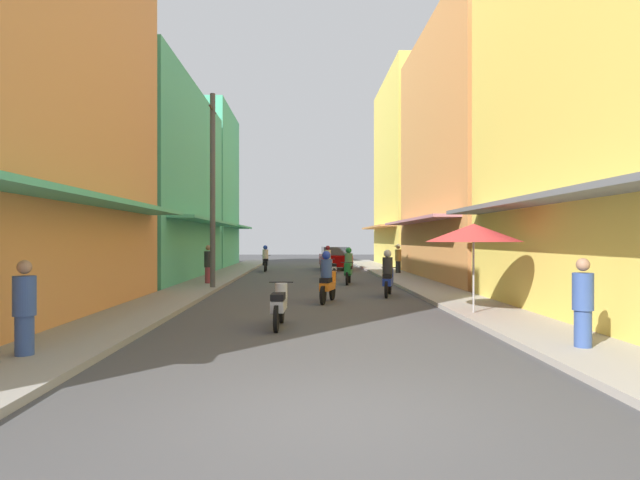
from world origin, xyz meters
name	(u,v)px	position (x,y,z in m)	size (l,w,h in m)	color
ground_plane	(311,285)	(0.00, 16.40, 0.00)	(89.75, 89.75, 0.00)	#424244
sidewalk_left	(204,284)	(-4.45, 16.40, 0.06)	(1.90, 48.79, 0.12)	gray
sidewalk_right	(417,284)	(4.45, 16.40, 0.06)	(1.90, 48.79, 0.12)	#9E9991
building_left_mid	(137,184)	(-8.40, 20.20, 4.63)	(7.05, 13.70, 9.26)	#4CB28C
building_left_far	(189,189)	(-8.40, 31.55, 5.47)	(7.05, 8.25, 10.96)	#4CB28C
building_right_mid	(489,153)	(8.40, 18.89, 5.97)	(7.05, 12.71, 11.96)	#D88C4C
building_right_far	(426,173)	(8.40, 31.73, 6.67)	(7.05, 11.44, 13.36)	#EFD159
motorbike_orange	(328,279)	(0.44, 10.46, 0.70)	(0.69, 1.76, 1.58)	black
motorbike_silver	(279,304)	(-0.82, 5.99, 0.50)	(0.55, 1.81, 0.96)	black
motorbike_white	(331,269)	(1.03, 19.98, 0.50)	(0.57, 1.80, 0.96)	black
motorbike_maroon	(327,261)	(0.99, 23.98, 0.70)	(0.69, 1.76, 1.58)	black
motorbike_green	(348,268)	(1.62, 17.10, 0.70)	(0.59, 1.80, 1.58)	black
motorbike_black	(266,260)	(-2.63, 26.06, 0.70)	(0.55, 1.81, 1.58)	black
motorbike_blue	(388,275)	(2.56, 12.15, 0.70)	(0.67, 1.77, 1.58)	black
parked_car	(335,258)	(1.66, 27.95, 0.74)	(1.94, 4.17, 1.45)	#8C0000
pedestrian_foreground	(583,306)	(4.41, 3.10, 0.80)	(0.34, 0.34, 1.61)	#334C8C
pedestrian_far	(208,266)	(-4.25, 16.25, 0.85)	(0.34, 0.34, 1.69)	#99333F
pedestrian_crossing	(24,311)	(-4.64, 2.74, 0.80)	(0.34, 0.34, 1.61)	#334C8C
pedestrian_midway	(398,257)	(4.79, 22.76, 0.96)	(0.44, 0.44, 1.70)	#262628
vendor_umbrella	(474,233)	(3.91, 7.29, 2.09)	(2.36, 2.36, 2.32)	#99999E
utility_pole	(213,190)	(-3.75, 14.44, 3.80)	(0.20, 1.20, 7.45)	#4C4C4F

